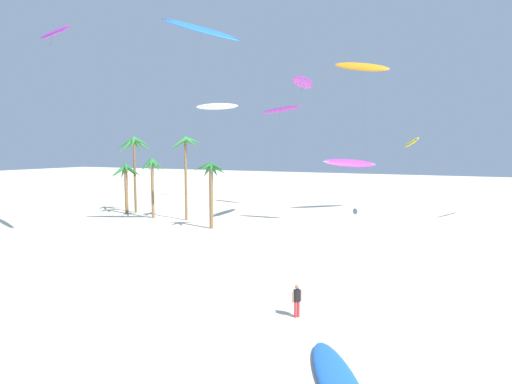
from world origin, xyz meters
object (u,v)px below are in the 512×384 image
palm_tree_0 (134,148)px  flying_kite_7 (362,67)px  palm_tree_4 (211,175)px  flying_kite_0 (218,106)px  flying_kite_1 (281,110)px  flying_kite_6 (202,30)px  flying_kite_2 (54,33)px  person_near_left (297,300)px  palm_tree_3 (185,149)px  flying_kite_3 (303,83)px  palm_tree_2 (152,170)px  flying_kite_5 (412,142)px  palm_tree_1 (126,174)px  flying_kite_8 (350,163)px  grounded_kite_0 (339,384)px

palm_tree_0 → flying_kite_7: bearing=1.1°
palm_tree_4 → flying_kite_0: flying_kite_0 is taller
flying_kite_1 → flying_kite_6: (0.34, -20.65, 5.82)m
flying_kite_6 → flying_kite_2: bearing=-137.0°
flying_kite_0 → flying_kite_1: size_ratio=1.12×
person_near_left → palm_tree_0: bearing=143.0°
flying_kite_0 → palm_tree_3: bearing=-69.4°
flying_kite_3 → person_near_left: 30.73m
palm_tree_2 → flying_kite_5: bearing=27.7°
flying_kite_6 → flying_kite_7: 16.23m
palm_tree_3 → palm_tree_4: palm_tree_3 is taller
palm_tree_1 → flying_kite_5: flying_kite_5 is taller
flying_kite_7 → palm_tree_3: bearing=-172.2°
palm_tree_1 → person_near_left: (31.92, -22.55, -4.24)m
palm_tree_1 → flying_kite_1: 22.93m
palm_tree_2 → flying_kite_6: size_ratio=0.35×
palm_tree_4 → flying_kite_7: 18.83m
flying_kite_6 → flying_kite_7: (13.59, 8.27, -3.18)m
palm_tree_1 → flying_kite_5: size_ratio=0.56×
palm_tree_4 → flying_kite_8: size_ratio=0.55×
flying_kite_3 → flying_kite_6: (-7.03, -9.40, 4.14)m
palm_tree_3 → flying_kite_2: 17.89m
flying_kite_7 → person_near_left: 29.06m
palm_tree_1 → flying_kite_5: (33.49, 13.17, 4.05)m
palm_tree_3 → person_near_left: (21.93, -21.66, -7.52)m
flying_kite_7 → person_near_left: flying_kite_7 is taller
flying_kite_0 → flying_kite_1: flying_kite_0 is taller
palm_tree_1 → flying_kite_1: size_ratio=0.44×
flying_kite_1 → grounded_kite_0: size_ratio=2.34×
palm_tree_4 → flying_kite_7: size_ratio=0.40×
palm_tree_4 → flying_kite_6: flying_kite_6 is taller
flying_kite_7 → flying_kite_0: bearing=147.7°
flying_kite_8 → grounded_kite_0: bearing=-77.0°
flying_kite_8 → flying_kite_6: bearing=-112.4°
flying_kite_1 → palm_tree_1: bearing=-137.9°
flying_kite_0 → flying_kite_5: 32.11m
palm_tree_1 → person_near_left: 39.31m
palm_tree_0 → flying_kite_5: (33.15, 11.93, 0.71)m
flying_kite_0 → flying_kite_1: bearing=-19.8°
flying_kite_0 → flying_kite_8: size_ratio=1.26×
palm_tree_4 → flying_kite_0: 28.21m
palm_tree_1 → grounded_kite_0: bearing=-38.1°
flying_kite_2 → person_near_left: flying_kite_2 is taller
flying_kite_3 → flying_kite_5: 15.94m
palm_tree_0 → palm_tree_4: (15.16, -5.39, -2.79)m
palm_tree_0 → person_near_left: palm_tree_0 is taller
flying_kite_1 → palm_tree_4: bearing=-90.7°
palm_tree_4 → grounded_kite_0: size_ratio=1.13×
palm_tree_2 → flying_kite_5: flying_kite_5 is taller
palm_tree_3 → flying_kite_8: size_ratio=0.76×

